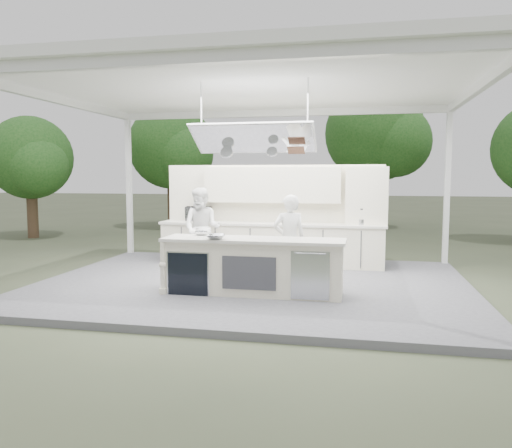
% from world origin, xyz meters
% --- Properties ---
extents(ground, '(90.00, 90.00, 0.00)m').
position_xyz_m(ground, '(0.00, 0.00, 0.00)').
color(ground, '#454C34').
rests_on(ground, ground).
extents(stage_deck, '(8.00, 6.00, 0.12)m').
position_xyz_m(stage_deck, '(0.00, 0.00, 0.06)').
color(stage_deck, slate).
rests_on(stage_deck, ground).
extents(tent, '(8.20, 6.20, 3.86)m').
position_xyz_m(tent, '(0.00, -0.01, 3.71)').
color(tent, white).
rests_on(tent, ground).
extents(demo_island, '(3.10, 0.79, 0.95)m').
position_xyz_m(demo_island, '(0.18, -0.91, 0.60)').
color(demo_island, '#F0ECCB').
rests_on(demo_island, stage_deck).
extents(back_counter, '(5.08, 0.72, 0.95)m').
position_xyz_m(back_counter, '(0.00, 1.90, 0.60)').
color(back_counter, '#F0ECCB').
rests_on(back_counter, stage_deck).
extents(back_wall_unit, '(5.05, 0.48, 2.25)m').
position_xyz_m(back_wall_unit, '(0.44, 2.11, 1.57)').
color(back_wall_unit, '#F0ECCB').
rests_on(back_wall_unit, stage_deck).
extents(tree_cluster, '(19.55, 9.40, 5.85)m').
position_xyz_m(tree_cluster, '(-0.16, 9.77, 3.29)').
color(tree_cluster, '#4A3425').
rests_on(tree_cluster, ground).
extents(head_chef, '(0.71, 0.60, 1.67)m').
position_xyz_m(head_chef, '(0.70, -0.08, 0.95)').
color(head_chef, white).
rests_on(head_chef, stage_deck).
extents(sous_chef, '(0.88, 0.70, 1.75)m').
position_xyz_m(sous_chef, '(-1.36, 1.12, 1.00)').
color(sous_chef, white).
rests_on(sous_chef, stage_deck).
extents(toaster_oven, '(0.66, 0.50, 0.33)m').
position_xyz_m(toaster_oven, '(-1.74, 2.08, 1.24)').
color(toaster_oven, '#AFB1B6').
rests_on(toaster_oven, back_counter).
extents(bowl_large, '(0.41, 0.41, 0.08)m').
position_xyz_m(bowl_large, '(-0.40, -1.15, 1.11)').
color(bowl_large, '#ACAFB3').
rests_on(bowl_large, demo_island).
extents(bowl_small, '(0.27, 0.27, 0.07)m').
position_xyz_m(bowl_small, '(-0.81, -0.65, 1.11)').
color(bowl_small, '#B3B6BA').
rests_on(bowl_small, demo_island).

